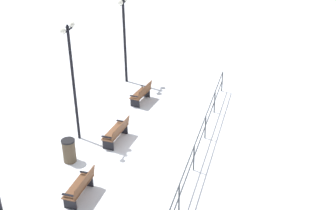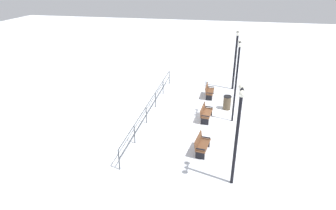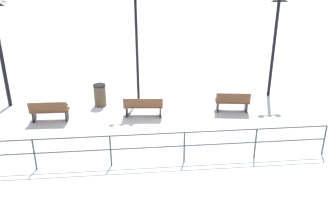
{
  "view_description": "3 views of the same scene",
  "coord_description": "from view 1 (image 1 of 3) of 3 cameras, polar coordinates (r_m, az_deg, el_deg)",
  "views": [
    {
      "loc": [
        -5.92,
        14.06,
        9.59
      ],
      "look_at": [
        -1.91,
        -1.16,
        1.32
      ],
      "focal_mm": 46.99,
      "sensor_mm": 36.0,
      "label": 1
    },
    {
      "loc": [
        0.84,
        -15.8,
        8.17
      ],
      "look_at": [
        -2.2,
        -1.02,
        1.23
      ],
      "focal_mm": 31.01,
      "sensor_mm": 36.0,
      "label": 2
    },
    {
      "loc": [
        -13.74,
        0.38,
        6.67
      ],
      "look_at": [
        -1.52,
        -0.82,
        1.11
      ],
      "focal_mm": 41.02,
      "sensor_mm": 36.0,
      "label": 3
    }
  ],
  "objects": [
    {
      "name": "bench_third",
      "position": [
        15.05,
        -11.29,
        -10.32
      ],
      "size": [
        0.59,
        1.46,
        0.88
      ],
      "rotation": [
        0.0,
        0.0,
        -0.03
      ],
      "color": "brown",
      "rests_on": "ground"
    },
    {
      "name": "trash_bin",
      "position": [
        16.86,
        -12.71,
        -5.79
      ],
      "size": [
        0.51,
        0.51,
        0.93
      ],
      "color": "brown",
      "rests_on": "ground"
    },
    {
      "name": "bench_nearest",
      "position": [
        20.73,
        -3.42,
        1.49
      ],
      "size": [
        0.74,
        1.42,
        0.88
      ],
      "rotation": [
        0.0,
        0.0,
        -0.14
      ],
      "color": "brown",
      "rests_on": "ground"
    },
    {
      "name": "lamppost_near",
      "position": [
        22.06,
        -5.72,
        10.0
      ],
      "size": [
        0.26,
        0.95,
        4.37
      ],
      "color": "black",
      "rests_on": "ground"
    },
    {
      "name": "lamppost_middle",
      "position": [
        17.04,
        -12.37,
        4.73
      ],
      "size": [
        0.22,
        0.97,
        4.83
      ],
      "color": "black",
      "rests_on": "ground"
    },
    {
      "name": "bench_second",
      "position": [
        17.75,
        -6.65,
        -3.48
      ],
      "size": [
        0.7,
        1.57,
        0.86
      ],
      "rotation": [
        0.0,
        0.0,
        -0.09
      ],
      "color": "brown",
      "rests_on": "ground"
    },
    {
      "name": "ground_plane",
      "position": [
        18.02,
        -6.84,
        -4.65
      ],
      "size": [
        80.0,
        80.0,
        0.0
      ],
      "primitive_type": "plane",
      "color": "white",
      "rests_on": "ground"
    },
    {
      "name": "waterfront_railing",
      "position": [
        16.8,
        4.19,
        -4.21
      ],
      "size": [
        0.05,
        11.46,
        1.06
      ],
      "color": "#383D42",
      "rests_on": "ground"
    }
  ]
}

